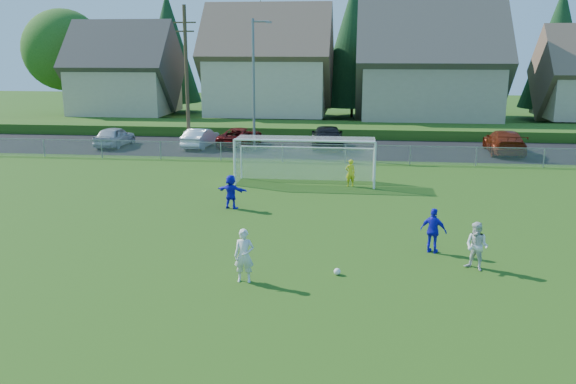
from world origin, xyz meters
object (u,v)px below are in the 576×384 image
at_px(car_d, 327,137).
at_px(car_b, 201,138).
at_px(player_white_b, 477,246).
at_px(car_g, 504,142).
at_px(soccer_goal, 306,153).
at_px(soccer_ball, 337,272).
at_px(player_blue_a, 433,231).
at_px(goalkeeper, 350,173).
at_px(player_white_a, 244,256).
at_px(car_a, 114,137).
at_px(car_c, 240,137).
at_px(player_blue_b, 231,192).

bearing_deg(car_d, car_b, 0.72).
distance_m(player_white_b, car_g, 23.99).
xyz_separation_m(car_d, car_g, (12.18, -0.90, -0.00)).
bearing_deg(soccer_goal, soccer_ball, -80.59).
bearing_deg(car_d, player_blue_a, 98.35).
height_order(soccer_ball, car_g, car_g).
relative_size(player_blue_a, goalkeeper, 1.13).
bearing_deg(player_white_a, car_a, 117.49).
bearing_deg(car_c, player_white_a, 107.41).
relative_size(player_white_b, player_blue_b, 1.03).
height_order(player_blue_a, car_b, player_blue_a).
xyz_separation_m(goalkeeper, car_b, (-11.04, 11.47, -0.02)).
height_order(player_white_a, car_a, player_white_a).
xyz_separation_m(car_b, car_g, (21.35, -0.13, 0.11)).
relative_size(player_white_a, player_blue_b, 1.09).
distance_m(player_white_b, goalkeeper, 12.65).
distance_m(player_white_b, player_blue_a, 1.99).
xyz_separation_m(player_blue_a, car_c, (-11.37, 22.57, -0.11)).
relative_size(goalkeeper, car_d, 0.26).
height_order(player_white_a, soccer_goal, soccer_goal).
height_order(player_blue_b, car_a, player_blue_b).
height_order(car_a, car_c, car_a).
distance_m(soccer_ball, car_a, 29.57).
height_order(player_blue_a, car_g, player_blue_a).
distance_m(car_a, car_d, 15.59).
xyz_separation_m(player_white_a, car_g, (13.35, 25.15, -0.04)).
relative_size(player_white_b, car_d, 0.29).
bearing_deg(goalkeeper, car_c, -75.51).
distance_m(goalkeeper, car_b, 15.92).
distance_m(car_a, car_b, 6.39).
distance_m(player_blue_b, car_g, 22.69).
relative_size(player_blue_a, soccer_goal, 0.22).
height_order(goalkeeper, soccer_goal, soccer_goal).
height_order(goalkeeper, car_c, goalkeeper).
bearing_deg(car_c, player_blue_a, 122.84).
relative_size(player_blue_a, car_b, 0.38).
bearing_deg(player_blue_a, player_white_a, 54.78).
relative_size(car_a, car_g, 0.78).
height_order(player_blue_a, car_a, player_blue_a).
xyz_separation_m(car_a, car_d, (15.55, 1.12, 0.07)).
xyz_separation_m(soccer_ball, soccer_goal, (-2.23, 13.45, 1.52)).
bearing_deg(soccer_goal, car_d, 87.36).
height_order(soccer_ball, car_d, car_d).
bearing_deg(car_b, goalkeeper, 140.42).
bearing_deg(player_white_a, player_blue_b, 102.03).
height_order(soccer_ball, car_b, car_b).
height_order(car_a, soccer_goal, soccer_goal).
distance_m(car_b, soccer_goal, 13.95).
bearing_deg(car_a, car_b, -174.55).
xyz_separation_m(car_b, car_d, (9.17, 0.77, 0.11)).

